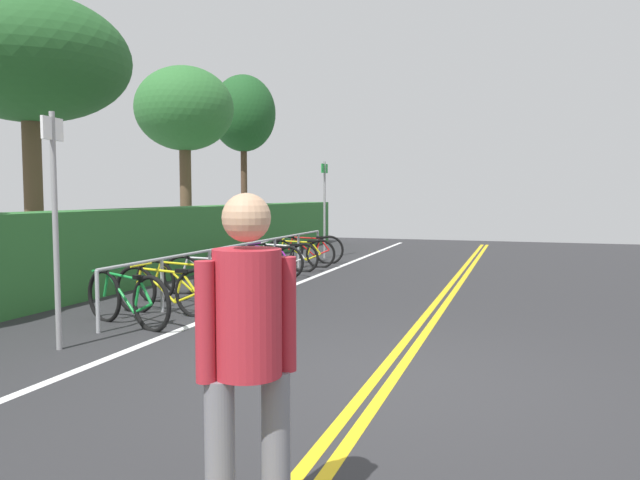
{
  "coord_description": "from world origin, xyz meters",
  "views": [
    {
      "loc": [
        -5.31,
        -1.16,
        1.68
      ],
      "look_at": [
        3.89,
        1.91,
        0.95
      ],
      "focal_mm": 34.05,
      "sensor_mm": 36.0,
      "label": 1
    }
  ],
  "objects_px": {
    "bicycle_2": "(185,282)",
    "bicycle_0": "(127,299)",
    "bicycle_5": "(249,265)",
    "tree_mid": "(29,61)",
    "sign_post_far": "(324,201)",
    "bicycle_8": "(300,253)",
    "bicycle_3": "(210,275)",
    "tree_extra": "(243,114)",
    "pedestrian": "(248,347)",
    "bike_rack": "(246,253)",
    "sign_post_near": "(55,210)",
    "bicycle_1": "(166,291)",
    "bicycle_4": "(243,270)",
    "bicycle_9": "(309,249)",
    "bicycle_6": "(270,260)",
    "bicycle_7": "(282,257)",
    "tree_far_right": "(184,110)"
  },
  "relations": [
    {
      "from": "bicycle_8",
      "to": "sign_post_far",
      "type": "bearing_deg",
      "value": 2.86
    },
    {
      "from": "bicycle_9",
      "to": "bicycle_5",
      "type": "bearing_deg",
      "value": 179.33
    },
    {
      "from": "bicycle_2",
      "to": "bicycle_6",
      "type": "height_order",
      "value": "bicycle_2"
    },
    {
      "from": "bicycle_7",
      "to": "bicycle_2",
      "type": "bearing_deg",
      "value": -179.46
    },
    {
      "from": "tree_mid",
      "to": "bicycle_9",
      "type": "bearing_deg",
      "value": -33.52
    },
    {
      "from": "bicycle_8",
      "to": "bike_rack",
      "type": "bearing_deg",
      "value": 179.47
    },
    {
      "from": "bicycle_5",
      "to": "bicycle_8",
      "type": "xyz_separation_m",
      "value": [
        2.49,
        -0.11,
        -0.01
      ]
    },
    {
      "from": "tree_mid",
      "to": "bicycle_1",
      "type": "bearing_deg",
      "value": -111.45
    },
    {
      "from": "tree_mid",
      "to": "tree_far_right",
      "type": "height_order",
      "value": "tree_mid"
    },
    {
      "from": "bicycle_3",
      "to": "bicycle_6",
      "type": "relative_size",
      "value": 0.99
    },
    {
      "from": "bike_rack",
      "to": "sign_post_near",
      "type": "distance_m",
      "value": 5.06
    },
    {
      "from": "bicycle_6",
      "to": "sign_post_near",
      "type": "relative_size",
      "value": 0.64
    },
    {
      "from": "bicycle_2",
      "to": "bicycle_1",
      "type": "bearing_deg",
      "value": -166.04
    },
    {
      "from": "bicycle_0",
      "to": "bicycle_5",
      "type": "bearing_deg",
      "value": 2.46
    },
    {
      "from": "bicycle_2",
      "to": "bicycle_5",
      "type": "xyz_separation_m",
      "value": [
        2.4,
        0.02,
        -0.0
      ]
    },
    {
      "from": "bicycle_1",
      "to": "sign_post_far",
      "type": "height_order",
      "value": "sign_post_far"
    },
    {
      "from": "bicycle_6",
      "to": "bicycle_8",
      "type": "distance_m",
      "value": 1.57
    },
    {
      "from": "bicycle_3",
      "to": "pedestrian",
      "type": "distance_m",
      "value": 7.53
    },
    {
      "from": "bike_rack",
      "to": "bicycle_2",
      "type": "xyz_separation_m",
      "value": [
        -2.07,
        0.06,
        -0.26
      ]
    },
    {
      "from": "bicycle_1",
      "to": "bicycle_2",
      "type": "bearing_deg",
      "value": 13.96
    },
    {
      "from": "sign_post_far",
      "to": "bicycle_8",
      "type": "bearing_deg",
      "value": -177.14
    },
    {
      "from": "sign_post_near",
      "to": "sign_post_far",
      "type": "relative_size",
      "value": 1.0
    },
    {
      "from": "sign_post_near",
      "to": "tree_mid",
      "type": "xyz_separation_m",
      "value": [
        3.47,
        3.59,
        2.52
      ]
    },
    {
      "from": "bicycle_6",
      "to": "bicycle_8",
      "type": "xyz_separation_m",
      "value": [
        1.57,
        -0.09,
        0.0
      ]
    },
    {
      "from": "bicycle_2",
      "to": "tree_mid",
      "type": "bearing_deg",
      "value": 80.57
    },
    {
      "from": "bicycle_4",
      "to": "sign_post_far",
      "type": "bearing_deg",
      "value": 1.99
    },
    {
      "from": "pedestrian",
      "to": "tree_extra",
      "type": "xyz_separation_m",
      "value": [
        15.23,
        7.29,
        3.26
      ]
    },
    {
      "from": "bike_rack",
      "to": "bicycle_4",
      "type": "distance_m",
      "value": 0.45
    },
    {
      "from": "bicycle_3",
      "to": "tree_extra",
      "type": "xyz_separation_m",
      "value": [
        8.74,
        3.54,
        3.89
      ]
    },
    {
      "from": "bicycle_0",
      "to": "sign_post_far",
      "type": "height_order",
      "value": "sign_post_far"
    },
    {
      "from": "bicycle_5",
      "to": "tree_mid",
      "type": "bearing_deg",
      "value": 118.52
    },
    {
      "from": "bicycle_3",
      "to": "tree_extra",
      "type": "distance_m",
      "value": 10.2
    },
    {
      "from": "bicycle_4",
      "to": "bicycle_7",
      "type": "height_order",
      "value": "bicycle_4"
    },
    {
      "from": "bicycle_3",
      "to": "tree_mid",
      "type": "relative_size",
      "value": 0.31
    },
    {
      "from": "bike_rack",
      "to": "bicycle_7",
      "type": "relative_size",
      "value": 5.1
    },
    {
      "from": "bicycle_7",
      "to": "bicycle_8",
      "type": "distance_m",
      "value": 0.8
    },
    {
      "from": "bicycle_3",
      "to": "bicycle_4",
      "type": "relative_size",
      "value": 0.99
    },
    {
      "from": "bicycle_5",
      "to": "tree_extra",
      "type": "relative_size",
      "value": 0.31
    },
    {
      "from": "pedestrian",
      "to": "sign_post_far",
      "type": "xyz_separation_m",
      "value": [
        12.67,
        3.74,
        0.54
      ]
    },
    {
      "from": "bicycle_3",
      "to": "bicycle_6",
      "type": "xyz_separation_m",
      "value": [
        2.46,
        -0.03,
        -0.01
      ]
    },
    {
      "from": "bike_rack",
      "to": "bicycle_5",
      "type": "height_order",
      "value": "bike_rack"
    },
    {
      "from": "bicycle_3",
      "to": "bicycle_5",
      "type": "height_order",
      "value": "same"
    },
    {
      "from": "bike_rack",
      "to": "bicycle_1",
      "type": "xyz_separation_m",
      "value": [
        -2.93,
        -0.15,
        -0.26
      ]
    },
    {
      "from": "bicycle_3",
      "to": "bicycle_9",
      "type": "height_order",
      "value": "bicycle_9"
    },
    {
      "from": "bicycle_2",
      "to": "bicycle_9",
      "type": "relative_size",
      "value": 1.05
    },
    {
      "from": "bike_rack",
      "to": "pedestrian",
      "type": "distance_m",
      "value": 8.53
    },
    {
      "from": "bicycle_2",
      "to": "bicycle_0",
      "type": "bearing_deg",
      "value": -174.83
    },
    {
      "from": "bicycle_0",
      "to": "bicycle_8",
      "type": "bearing_deg",
      "value": 0.52
    },
    {
      "from": "bike_rack",
      "to": "tree_mid",
      "type": "height_order",
      "value": "tree_mid"
    },
    {
      "from": "bicycle_5",
      "to": "bicycle_7",
      "type": "height_order",
      "value": "bicycle_5"
    }
  ]
}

